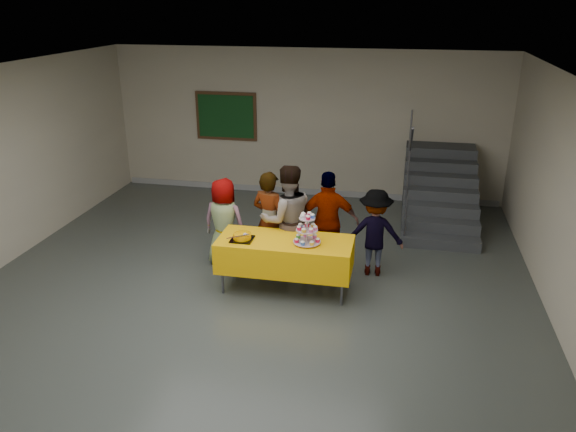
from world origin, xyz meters
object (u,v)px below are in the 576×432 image
cupcake_stand (307,231)px  staircase (439,193)px  schoolchild_a (224,222)px  bear_cake (242,236)px  schoolchild_b (269,221)px  bake_table (285,254)px  schoolchild_c (287,220)px  noticeboard (226,116)px  schoolchild_e (375,233)px  schoolchild_d (328,222)px

cupcake_stand → staircase: 3.91m
schoolchild_a → bear_cake: bearing=131.4°
cupcake_stand → schoolchild_b: 0.99m
bake_table → schoolchild_c: (-0.09, 0.58, 0.28)m
cupcake_stand → schoolchild_c: size_ratio=0.27×
noticeboard → schoolchild_e: bearing=-45.6°
bear_cake → schoolchild_a: size_ratio=0.26×
schoolchild_b → staircase: bearing=-114.0°
bake_table → staircase: (2.24, 3.32, -0.07)m
schoolchild_e → schoolchild_d: bearing=-2.0°
staircase → noticeboard: noticeboard is taller
schoolchild_b → schoolchild_c: 0.30m
schoolchild_b → schoolchild_e: bearing=-155.0°
schoolchild_a → staircase: staircase is taller
staircase → cupcake_stand: bearing=-119.7°
schoolchild_a → noticeboard: (-1.04, 3.52, 0.91)m
schoolchild_a → noticeboard: noticeboard is taller
schoolchild_c → noticeboard: noticeboard is taller
cupcake_stand → schoolchild_a: (-1.40, 0.69, -0.26)m
schoolchild_a → schoolchild_d: (1.59, 0.12, 0.09)m
schoolchild_c → schoolchild_d: (0.59, 0.17, -0.06)m
schoolchild_d → schoolchild_a: bearing=-1.7°
staircase → schoolchild_d: bearing=-124.2°
bake_table → noticeboard: size_ratio=1.45×
bake_table → cupcake_stand: 0.51m
bake_table → schoolchild_b: (-0.37, 0.63, 0.22)m
schoolchild_e → staircase: bearing=-114.8°
schoolchild_e → staircase: (1.05, 2.56, -0.18)m
schoolchild_b → schoolchild_c: size_ratio=0.92×
bake_table → schoolchild_b: size_ratio=1.21×
bear_cake → noticeboard: size_ratio=0.28×
schoolchild_b → bear_cake: bearing=94.3°
cupcake_stand → staircase: size_ratio=0.19×
bake_table → schoolchild_e: size_ratio=1.41×
schoolchild_e → cupcake_stand: bearing=40.3°
cupcake_stand → schoolchild_c: (-0.40, 0.64, -0.11)m
cupcake_stand → schoolchild_b: bearing=135.1°
schoolchild_b → schoolchild_d: bearing=-151.7°
bear_cake → schoolchild_b: bearing=74.0°
schoolchild_e → bear_cake: bearing=23.5°
staircase → noticeboard: (-4.37, 0.84, 1.11)m
schoolchild_b → schoolchild_d: schoolchild_d is taller
schoolchild_d → schoolchild_e: size_ratio=1.17×
bear_cake → schoolchild_c: size_ratio=0.21×
bear_cake → schoolchild_e: bearing=26.1°
schoolchild_c → schoolchild_d: bearing=173.0°
staircase → noticeboard: bearing=169.2°
staircase → schoolchild_a: bearing=-141.1°
bear_cake → schoolchild_e: 1.99m
schoolchild_e → schoolchild_a: bearing=0.6°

